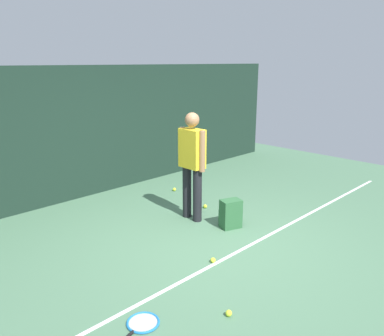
{
  "coord_description": "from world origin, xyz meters",
  "views": [
    {
      "loc": [
        -3.67,
        -3.3,
        2.44
      ],
      "look_at": [
        0.0,
        0.4,
        1.0
      ],
      "focal_mm": 36.32,
      "sensor_mm": 36.0,
      "label": 1
    }
  ],
  "objects_px": {
    "tennis_racket": "(141,324)",
    "tennis_ball_mid_court": "(174,189)",
    "tennis_ball_by_fence": "(205,206)",
    "tennis_ball_far_left": "(213,260)",
    "backpack": "(230,214)",
    "tennis_ball_near_player": "(229,313)",
    "tennis_player": "(192,160)"
  },
  "relations": [
    {
      "from": "tennis_ball_mid_court",
      "to": "tennis_ball_far_left",
      "type": "distance_m",
      "value": 2.84
    },
    {
      "from": "tennis_racket",
      "to": "tennis_ball_mid_court",
      "type": "xyz_separation_m",
      "value": [
        2.9,
        2.72,
        0.02
      ]
    },
    {
      "from": "tennis_player",
      "to": "tennis_ball_by_fence",
      "type": "height_order",
      "value": "tennis_player"
    },
    {
      "from": "tennis_player",
      "to": "tennis_ball_mid_court",
      "type": "distance_m",
      "value": 1.68
    },
    {
      "from": "tennis_racket",
      "to": "tennis_ball_far_left",
      "type": "xyz_separation_m",
      "value": [
        1.38,
        0.32,
        0.02
      ]
    },
    {
      "from": "tennis_ball_near_player",
      "to": "tennis_ball_by_fence",
      "type": "height_order",
      "value": "same"
    },
    {
      "from": "tennis_ball_mid_court",
      "to": "tennis_ball_far_left",
      "type": "bearing_deg",
      "value": -122.48
    },
    {
      "from": "tennis_ball_mid_court",
      "to": "tennis_racket",
      "type": "bearing_deg",
      "value": -136.88
    },
    {
      "from": "tennis_racket",
      "to": "tennis_ball_mid_court",
      "type": "distance_m",
      "value": 3.98
    },
    {
      "from": "backpack",
      "to": "tennis_ball_near_player",
      "type": "xyz_separation_m",
      "value": [
        -1.66,
        -1.37,
        -0.18
      ]
    },
    {
      "from": "tennis_ball_by_fence",
      "to": "tennis_ball_far_left",
      "type": "distance_m",
      "value": 1.87
    },
    {
      "from": "backpack",
      "to": "tennis_ball_by_fence",
      "type": "bearing_deg",
      "value": -90.78
    },
    {
      "from": "tennis_ball_far_left",
      "to": "tennis_player",
      "type": "bearing_deg",
      "value": 55.69
    },
    {
      "from": "backpack",
      "to": "tennis_ball_near_player",
      "type": "bearing_deg",
      "value": 59.48
    },
    {
      "from": "tennis_racket",
      "to": "tennis_ball_mid_court",
      "type": "relative_size",
      "value": 9.65
    },
    {
      "from": "tennis_ball_mid_court",
      "to": "backpack",
      "type": "bearing_deg",
      "value": -106.25
    },
    {
      "from": "tennis_ball_by_fence",
      "to": "tennis_ball_mid_court",
      "type": "height_order",
      "value": "same"
    },
    {
      "from": "tennis_ball_near_player",
      "to": "tennis_ball_mid_court",
      "type": "height_order",
      "value": "same"
    },
    {
      "from": "tennis_racket",
      "to": "tennis_ball_mid_court",
      "type": "bearing_deg",
      "value": 28.34
    },
    {
      "from": "tennis_player",
      "to": "tennis_ball_far_left",
      "type": "distance_m",
      "value": 1.72
    },
    {
      "from": "tennis_player",
      "to": "tennis_ball_near_player",
      "type": "relative_size",
      "value": 25.76
    },
    {
      "from": "tennis_player",
      "to": "tennis_ball_near_player",
      "type": "distance_m",
      "value": 2.67
    },
    {
      "from": "tennis_racket",
      "to": "tennis_ball_far_left",
      "type": "relative_size",
      "value": 9.65
    },
    {
      "from": "backpack",
      "to": "tennis_ball_by_fence",
      "type": "relative_size",
      "value": 6.67
    },
    {
      "from": "tennis_ball_by_fence",
      "to": "tennis_ball_mid_court",
      "type": "xyz_separation_m",
      "value": [
        0.23,
        1.04,
        0.0
      ]
    },
    {
      "from": "backpack",
      "to": "tennis_ball_far_left",
      "type": "xyz_separation_m",
      "value": [
        -0.99,
        -0.55,
        -0.18
      ]
    },
    {
      "from": "tennis_ball_by_fence",
      "to": "tennis_ball_far_left",
      "type": "height_order",
      "value": "same"
    },
    {
      "from": "tennis_ball_near_player",
      "to": "tennis_ball_mid_court",
      "type": "xyz_separation_m",
      "value": [
        2.2,
        3.22,
        0.0
      ]
    },
    {
      "from": "backpack",
      "to": "tennis_ball_by_fence",
      "type": "distance_m",
      "value": 0.88
    },
    {
      "from": "tennis_player",
      "to": "backpack",
      "type": "relative_size",
      "value": 3.86
    },
    {
      "from": "tennis_ball_mid_court",
      "to": "tennis_ball_far_left",
      "type": "height_order",
      "value": "same"
    },
    {
      "from": "tennis_player",
      "to": "tennis_ball_far_left",
      "type": "relative_size",
      "value": 25.76
    }
  ]
}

